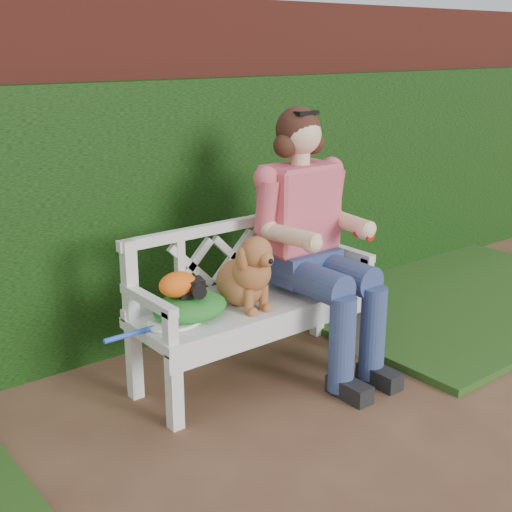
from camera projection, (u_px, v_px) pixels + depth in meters
ground at (301, 461)px, 3.27m from camera, size 60.00×60.00×0.00m
brick_wall at (105, 176)px, 4.37m from camera, size 10.00×0.30×2.20m
ivy_hedge at (124, 221)px, 4.28m from camera, size 10.00×0.18×1.70m
grass_right at (451, 295)px, 5.37m from camera, size 2.60×2.00×0.05m
garden_bench at (256, 338)px, 4.06m from camera, size 1.61×0.67×0.48m
seated_woman at (305, 235)px, 4.09m from camera, size 0.74×0.96×1.63m
dog at (245, 269)px, 3.83m from camera, size 0.42×0.48×0.44m
tennis_racket at (170, 323)px, 3.62m from camera, size 0.61×0.29×0.03m
green_bag at (190, 306)px, 3.70m from camera, size 0.48×0.40×0.14m
camera_item at (191, 287)px, 3.64m from camera, size 0.16×0.13×0.09m
baseball_glove at (178, 284)px, 3.62m from camera, size 0.24×0.20×0.14m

